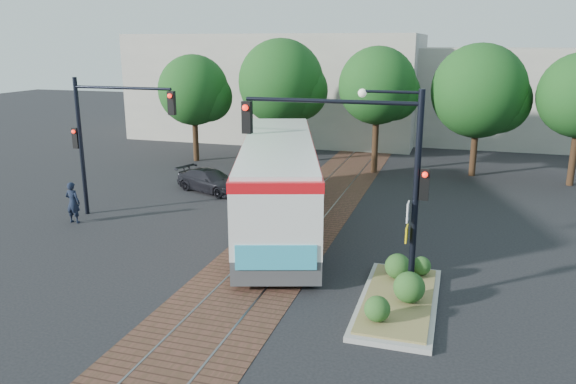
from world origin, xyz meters
name	(u,v)px	position (x,y,z in m)	size (l,w,h in m)	color
ground	(256,272)	(0.00, 0.00, 0.00)	(120.00, 120.00, 0.00)	black
trackbed	(291,234)	(0.00, 4.00, 0.01)	(3.60, 40.00, 0.02)	#533126
tree_row	(373,88)	(1.21, 16.42, 4.85)	(26.40, 5.60, 7.67)	#382314
warehouses	(375,89)	(-0.53, 28.75, 3.81)	(40.00, 13.00, 8.00)	#ADA899
city_bus	(278,178)	(-0.87, 5.11, 2.01)	(6.74, 13.65, 3.60)	#404042
traffic_island	(400,293)	(4.82, -0.90, 0.33)	(2.20, 5.20, 1.13)	gray
signal_pole_main	(373,162)	(3.86, -0.81, 4.16)	(5.49, 0.46, 6.00)	black
signal_pole_left	(102,129)	(-8.37, 4.00, 3.86)	(4.99, 0.34, 6.00)	black
officer	(73,202)	(-9.21, 2.74, 0.89)	(0.65, 0.42, 1.77)	black
parked_car	(211,181)	(-5.84, 9.15, 0.57)	(1.60, 3.95, 1.15)	black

